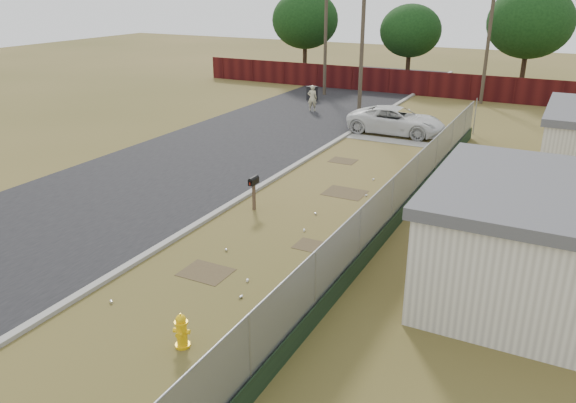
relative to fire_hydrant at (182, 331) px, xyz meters
The scene contains 12 objects.
ground 8.22m from the fire_hydrant, 95.46° to the left, with size 120.00×120.00×0.00m, color brown.
street 17.89m from the fire_hydrant, 114.93° to the left, with size 15.10×60.00×0.12m.
chainlink_fence 9.50m from the fire_hydrant, 75.72° to the left, with size 0.10×27.06×2.02m.
privacy_fence 33.86m from the fire_hydrant, 101.55° to the left, with size 30.00×0.12×1.80m, color #3F0D0D.
utility_poles 29.49m from the fire_hydrant, 98.77° to the left, with size 12.60×8.24×9.00m.
horizon_trees 32.01m from the fire_hydrant, 89.89° to the left, with size 33.32×31.94×7.78m.
fire_hydrant is the anchor object (origin of this frame).
mailbox 8.48m from the fire_hydrant, 109.32° to the left, with size 0.20×0.55×1.28m.
pickup_truck 21.37m from the fire_hydrant, 94.11° to the left, with size 2.44×5.29×1.47m, color silver.
pedestrian 25.93m from the fire_hydrant, 108.41° to the left, with size 0.61×0.40×1.67m, color beige.
trash_bin 29.46m from the fire_hydrant, 109.22° to the left, with size 0.77×0.84×0.99m.
scattered_litter 6.42m from the fire_hydrant, 95.92° to the left, with size 3.31×12.62×0.07m.
Camera 1 is at (7.89, -16.66, 7.79)m, focal length 35.00 mm.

